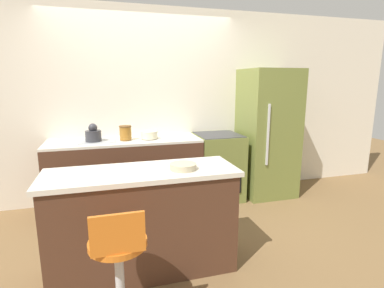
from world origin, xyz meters
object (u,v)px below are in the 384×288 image
oven_range (218,166)px  mixing_bowl (149,135)px  stool_chair (119,268)px  kettle (93,134)px  refrigerator (267,133)px

oven_range → mixing_bowl: size_ratio=4.34×
stool_chair → mixing_bowl: bearing=76.2°
kettle → mixing_bowl: 0.68m
oven_range → kettle: kettle is taller
kettle → mixing_bowl: kettle is taller
oven_range → stool_chair: oven_range is taller
refrigerator → mixing_bowl: 1.70m
refrigerator → mixing_bowl: (-1.70, -0.02, 0.06)m
refrigerator → stool_chair: 2.99m
oven_range → mixing_bowl: bearing=-177.4°
refrigerator → mixing_bowl: bearing=-179.5°
refrigerator → mixing_bowl: refrigerator is taller
oven_range → refrigerator: 0.86m
stool_chair → refrigerator: bearing=42.4°
oven_range → refrigerator: refrigerator is taller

